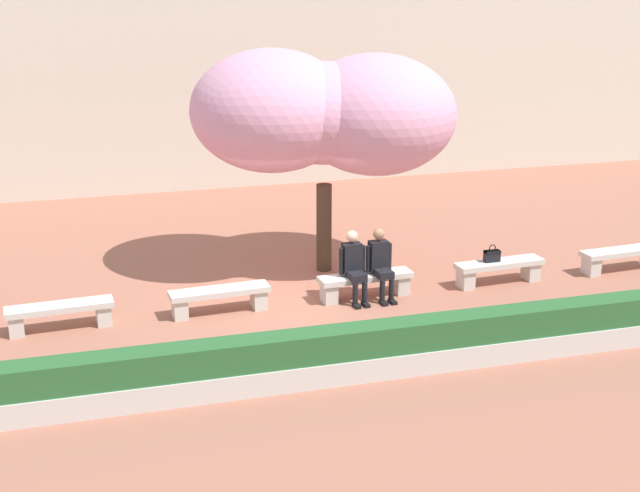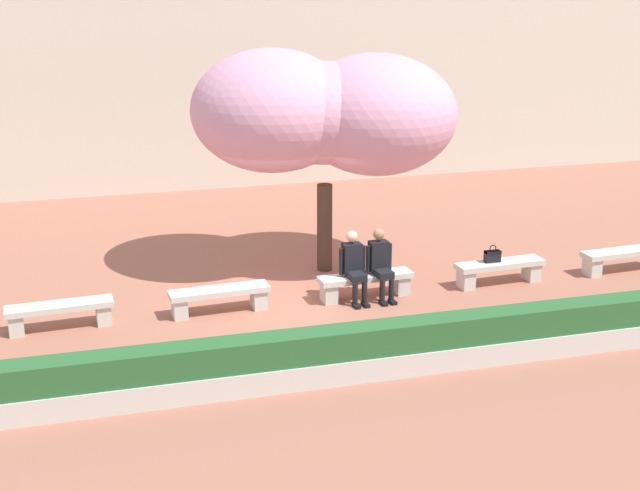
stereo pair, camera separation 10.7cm
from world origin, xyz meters
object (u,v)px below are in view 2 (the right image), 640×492
(stone_bench_center, at_px, (219,296))
(stone_bench_near_east, at_px, (365,282))
(person_seated_left, at_px, (354,264))
(cherry_tree_main, at_px, (324,113))
(stone_bench_near_west, at_px, (60,312))
(stone_bench_far_east, at_px, (623,257))
(stone_bench_east_end, at_px, (500,269))
(person_seated_right, at_px, (380,261))
(handbag, at_px, (492,255))

(stone_bench_center, height_order, stone_bench_near_east, same)
(stone_bench_near_east, bearing_deg, person_seated_left, -167.89)
(cherry_tree_main, bearing_deg, stone_bench_near_west, -161.18)
(stone_bench_center, bearing_deg, stone_bench_far_east, -0.00)
(cherry_tree_main, bearing_deg, stone_bench_far_east, -17.02)
(cherry_tree_main, bearing_deg, stone_bench_near_east, -80.55)
(cherry_tree_main, bearing_deg, stone_bench_east_end, -30.22)
(stone_bench_near_west, height_order, cherry_tree_main, cherry_tree_main)
(stone_bench_center, xyz_separation_m, stone_bench_east_end, (5.37, 0.00, 0.00))
(stone_bench_east_end, bearing_deg, person_seated_right, -178.74)
(stone_bench_near_west, height_order, handbag, handbag)
(person_seated_left, height_order, person_seated_right, same)
(cherry_tree_main, bearing_deg, person_seated_left, -88.74)
(stone_bench_near_west, bearing_deg, stone_bench_center, 0.00)
(stone_bench_east_end, distance_m, stone_bench_far_east, 2.68)
(person_seated_right, height_order, handbag, person_seated_right)
(stone_bench_near_east, distance_m, cherry_tree_main, 3.33)
(stone_bench_near_east, bearing_deg, person_seated_right, -11.60)
(stone_bench_east_end, xyz_separation_m, handbag, (-0.15, 0.02, 0.28))
(stone_bench_center, relative_size, person_seated_right, 1.37)
(person_seated_right, bearing_deg, stone_bench_near_east, 168.40)
(stone_bench_near_west, bearing_deg, handbag, 0.17)
(stone_bench_near_east, bearing_deg, stone_bench_east_end, 0.00)
(person_seated_right, relative_size, handbag, 3.81)
(stone_bench_east_end, xyz_separation_m, person_seated_left, (-2.93, -0.05, 0.40))
(stone_bench_east_end, distance_m, person_seated_left, 2.96)
(stone_bench_east_end, bearing_deg, cherry_tree_main, 149.78)
(stone_bench_center, bearing_deg, stone_bench_near_west, -180.00)
(cherry_tree_main, bearing_deg, person_seated_right, -72.93)
(stone_bench_near_west, relative_size, handbag, 5.23)
(stone_bench_center, relative_size, stone_bench_far_east, 1.00)
(stone_bench_near_east, distance_m, handbag, 2.55)
(stone_bench_center, bearing_deg, stone_bench_east_end, 0.00)
(person_seated_left, bearing_deg, cherry_tree_main, 91.26)
(stone_bench_near_west, height_order, stone_bench_east_end, same)
(stone_bench_east_end, height_order, person_seated_left, person_seated_left)
(stone_bench_near_east, xyz_separation_m, cherry_tree_main, (-0.29, 1.73, 2.83))
(stone_bench_near_east, height_order, handbag, handbag)
(stone_bench_near_east, height_order, stone_bench_far_east, same)
(stone_bench_near_east, distance_m, person_seated_left, 0.47)
(stone_bench_near_west, relative_size, stone_bench_east_end, 1.00)
(stone_bench_east_end, xyz_separation_m, person_seated_right, (-2.42, -0.05, 0.40))
(handbag, bearing_deg, stone_bench_near_east, -179.45)
(stone_bench_center, distance_m, stone_bench_near_east, 2.68)
(stone_bench_near_west, xyz_separation_m, person_seated_left, (5.12, -0.05, 0.40))
(stone_bench_near_east, xyz_separation_m, person_seated_left, (-0.25, -0.05, 0.40))
(stone_bench_far_east, height_order, person_seated_right, person_seated_right)
(stone_bench_near_west, height_order, person_seated_right, person_seated_right)
(stone_bench_far_east, bearing_deg, person_seated_left, -179.46)
(person_seated_left, xyz_separation_m, person_seated_right, (0.51, 0.00, 0.00))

